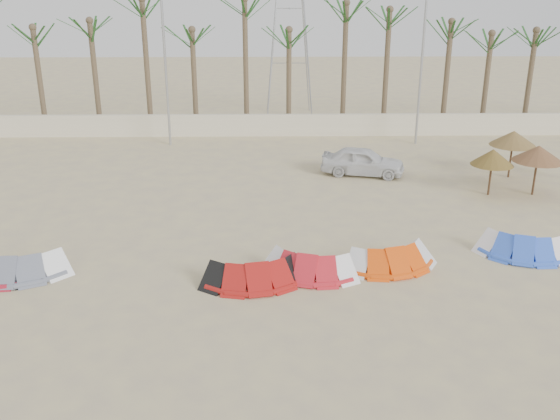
{
  "coord_description": "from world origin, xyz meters",
  "views": [
    {
      "loc": [
        -0.35,
        -14.58,
        9.12
      ],
      "look_at": [
        0.0,
        6.0,
        1.3
      ],
      "focal_mm": 40.0,
      "sensor_mm": 36.0,
      "label": 1
    }
  ],
  "objects_px": {
    "parasol_left": "(493,157)",
    "parasol_mid": "(538,154)",
    "kite_orange": "(390,254)",
    "kite_blue": "(520,243)",
    "kite_grey": "(13,261)",
    "parasol_right": "(513,138)",
    "kite_red_mid": "(256,268)",
    "kite_red_right": "(308,261)",
    "car": "(363,161)"
  },
  "relations": [
    {
      "from": "kite_red_mid",
      "to": "kite_blue",
      "type": "relative_size",
      "value": 1.04
    },
    {
      "from": "kite_red_mid",
      "to": "kite_red_right",
      "type": "relative_size",
      "value": 1.05
    },
    {
      "from": "kite_orange",
      "to": "parasol_left",
      "type": "bearing_deg",
      "value": 51.22
    },
    {
      "from": "kite_red_mid",
      "to": "parasol_mid",
      "type": "height_order",
      "value": "parasol_mid"
    },
    {
      "from": "parasol_mid",
      "to": "kite_grey",
      "type": "bearing_deg",
      "value": -159.86
    },
    {
      "from": "kite_grey",
      "to": "parasol_left",
      "type": "xyz_separation_m",
      "value": [
        17.98,
        7.33,
        1.29
      ]
    },
    {
      "from": "kite_orange",
      "to": "parasol_left",
      "type": "distance_m",
      "value": 9.09
    },
    {
      "from": "kite_blue",
      "to": "parasol_right",
      "type": "relative_size",
      "value": 1.51
    },
    {
      "from": "kite_red_mid",
      "to": "kite_blue",
      "type": "height_order",
      "value": "same"
    },
    {
      "from": "kite_grey",
      "to": "kite_blue",
      "type": "distance_m",
      "value": 17.04
    },
    {
      "from": "kite_blue",
      "to": "parasol_mid",
      "type": "distance_m",
      "value": 6.96
    },
    {
      "from": "kite_orange",
      "to": "parasol_right",
      "type": "xyz_separation_m",
      "value": [
        7.44,
        9.52,
        1.49
      ]
    },
    {
      "from": "kite_blue",
      "to": "parasol_right",
      "type": "height_order",
      "value": "parasol_right"
    },
    {
      "from": "parasol_left",
      "to": "kite_red_mid",
      "type": "bearing_deg",
      "value": -141.51
    },
    {
      "from": "kite_grey",
      "to": "kite_red_mid",
      "type": "relative_size",
      "value": 1.06
    },
    {
      "from": "kite_orange",
      "to": "kite_blue",
      "type": "xyz_separation_m",
      "value": [
        4.66,
        0.84,
        -0.0
      ]
    },
    {
      "from": "parasol_mid",
      "to": "parasol_right",
      "type": "height_order",
      "value": "parasol_right"
    },
    {
      "from": "kite_orange",
      "to": "parasol_mid",
      "type": "distance_m",
      "value": 10.42
    },
    {
      "from": "kite_red_mid",
      "to": "parasol_mid",
      "type": "xyz_separation_m",
      "value": [
        12.03,
        7.99,
        1.45
      ]
    },
    {
      "from": "kite_red_mid",
      "to": "car",
      "type": "height_order",
      "value": "car"
    },
    {
      "from": "kite_red_mid",
      "to": "parasol_right",
      "type": "relative_size",
      "value": 1.57
    },
    {
      "from": "kite_red_mid",
      "to": "car",
      "type": "bearing_deg",
      "value": 65.89
    },
    {
      "from": "kite_red_mid",
      "to": "kite_blue",
      "type": "distance_m",
      "value": 9.28
    },
    {
      "from": "kite_red_right",
      "to": "kite_blue",
      "type": "height_order",
      "value": "same"
    },
    {
      "from": "parasol_right",
      "to": "kite_blue",
      "type": "bearing_deg",
      "value": -107.77
    },
    {
      "from": "kite_orange",
      "to": "kite_grey",
      "type": "bearing_deg",
      "value": -178.54
    },
    {
      "from": "parasol_left",
      "to": "parasol_mid",
      "type": "bearing_deg",
      "value": -0.6
    },
    {
      "from": "kite_blue",
      "to": "car",
      "type": "relative_size",
      "value": 0.87
    },
    {
      "from": "parasol_left",
      "to": "kite_grey",
      "type": "bearing_deg",
      "value": -157.82
    },
    {
      "from": "parasol_mid",
      "to": "parasol_right",
      "type": "xyz_separation_m",
      "value": [
        -0.15,
        2.53,
        0.04
      ]
    },
    {
      "from": "kite_blue",
      "to": "parasol_mid",
      "type": "bearing_deg",
      "value": 64.53
    },
    {
      "from": "kite_red_right",
      "to": "parasol_right",
      "type": "bearing_deg",
      "value": 44.47
    },
    {
      "from": "kite_blue",
      "to": "parasol_right",
      "type": "xyz_separation_m",
      "value": [
        2.78,
        8.68,
        1.49
      ]
    },
    {
      "from": "kite_red_right",
      "to": "kite_blue",
      "type": "xyz_separation_m",
      "value": [
        7.43,
        1.34,
        -0.0
      ]
    },
    {
      "from": "kite_grey",
      "to": "parasol_right",
      "type": "relative_size",
      "value": 1.66
    },
    {
      "from": "kite_red_right",
      "to": "kite_blue",
      "type": "distance_m",
      "value": 7.55
    },
    {
      "from": "parasol_right",
      "to": "parasol_mid",
      "type": "bearing_deg",
      "value": -86.64
    },
    {
      "from": "kite_grey",
      "to": "kite_orange",
      "type": "relative_size",
      "value": 1.1
    },
    {
      "from": "car",
      "to": "kite_red_right",
      "type": "bearing_deg",
      "value": 176.34
    },
    {
      "from": "kite_red_mid",
      "to": "kite_orange",
      "type": "bearing_deg",
      "value": 12.66
    },
    {
      "from": "parasol_right",
      "to": "kite_grey",
      "type": "bearing_deg",
      "value": -153.56
    },
    {
      "from": "kite_orange",
      "to": "kite_blue",
      "type": "distance_m",
      "value": 4.73
    },
    {
      "from": "kite_red_right",
      "to": "kite_orange",
      "type": "xyz_separation_m",
      "value": [
        2.77,
        0.5,
        0.0
      ]
    },
    {
      "from": "kite_grey",
      "to": "parasol_left",
      "type": "relative_size",
      "value": 1.81
    },
    {
      "from": "kite_grey",
      "to": "parasol_mid",
      "type": "bearing_deg",
      "value": 20.14
    },
    {
      "from": "kite_orange",
      "to": "kite_blue",
      "type": "height_order",
      "value": "same"
    },
    {
      "from": "kite_red_right",
      "to": "parasol_mid",
      "type": "distance_m",
      "value": 12.86
    },
    {
      "from": "kite_red_right",
      "to": "kite_blue",
      "type": "relative_size",
      "value": 0.99
    },
    {
      "from": "kite_grey",
      "to": "parasol_mid",
      "type": "xyz_separation_m",
      "value": [
        19.92,
        7.31,
        1.45
      ]
    },
    {
      "from": "kite_grey",
      "to": "kite_orange",
      "type": "height_order",
      "value": "same"
    }
  ]
}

